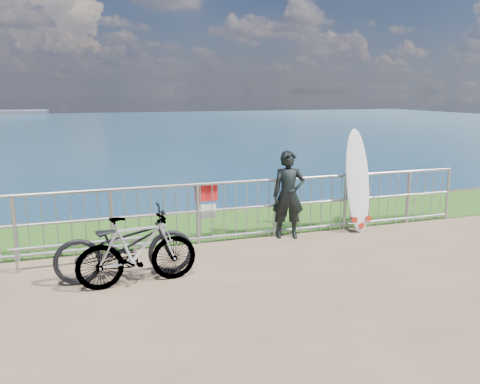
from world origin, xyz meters
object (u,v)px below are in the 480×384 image
object	(u,v)px
surfboard	(358,185)
bicycle_far	(137,250)
bicycle_near	(125,244)
surfer	(288,195)

from	to	relation	value
surfboard	bicycle_far	xyz separation A→B (m)	(-4.40, -1.37, -0.42)
bicycle_near	bicycle_far	world-z (taller)	bicycle_near
surfboard	bicycle_near	distance (m)	4.69
bicycle_near	bicycle_far	size ratio (longest dim) A/B	1.17
surfboard	bicycle_far	bearing A→B (deg)	-162.64
surfer	bicycle_far	xyz separation A→B (m)	(-2.93, -1.39, -0.31)
surfer	bicycle_far	size ratio (longest dim) A/B	0.96
surfboard	bicycle_near	size ratio (longest dim) A/B	1.01
bicycle_far	surfboard	bearing A→B (deg)	-77.09
surfer	bicycle_far	bearing A→B (deg)	-139.29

